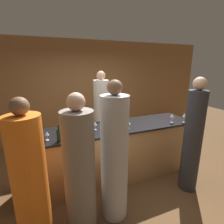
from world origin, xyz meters
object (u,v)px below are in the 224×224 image
object	(u,v)px
bartender	(102,119)
wine_bottle_2	(87,122)
guest_0	(30,183)
wine_bottle_0	(116,119)
guest_2	(80,171)
guest_1	(114,158)
guest_3	(193,139)
wine_bottle_1	(59,135)

from	to	relation	value
bartender	wine_bottle_2	size ratio (longest dim) A/B	6.89
guest_0	bartender	bearing A→B (deg)	49.81
wine_bottle_0	wine_bottle_2	xyz separation A→B (m)	(-0.53, 0.05, -0.00)
guest_2	wine_bottle_0	world-z (taller)	guest_2
guest_1	guest_3	size ratio (longest dim) A/B	1.00
bartender	wine_bottle_0	bearing A→B (deg)	91.39
bartender	guest_1	xyz separation A→B (m)	(-0.39, -1.66, -0.03)
wine_bottle_0	wine_bottle_2	distance (m)	0.53
wine_bottle_1	guest_2	bearing A→B (deg)	-72.80
guest_0	guest_1	xyz separation A→B (m)	(1.05, 0.04, 0.07)
guest_3	guest_1	bearing A→B (deg)	-179.14
guest_3	wine_bottle_0	size ratio (longest dim) A/B	6.52
guest_1	wine_bottle_0	world-z (taller)	guest_1
guest_2	wine_bottle_2	xyz separation A→B (m)	(0.36, 0.97, 0.30)
wine_bottle_2	guest_3	bearing A→B (deg)	-30.99
guest_1	wine_bottle_1	distance (m)	0.87
guest_3	wine_bottle_2	distance (m)	1.82
guest_0	guest_1	size ratio (longest dim) A/B	0.93
wine_bottle_0	wine_bottle_1	world-z (taller)	wine_bottle_0
wine_bottle_1	bartender	bearing A→B (deg)	47.34
wine_bottle_1	wine_bottle_2	world-z (taller)	wine_bottle_2
bartender	wine_bottle_1	distance (m)	1.55
guest_1	guest_2	size ratio (longest dim) A/B	1.07
guest_3	guest_0	bearing A→B (deg)	-178.49
guest_0	guest_3	world-z (taller)	guest_3
wine_bottle_2	guest_2	bearing A→B (deg)	-110.48
guest_1	guest_2	world-z (taller)	guest_1
bartender	guest_0	bearing A→B (deg)	49.81
wine_bottle_0	guest_3	bearing A→B (deg)	-40.79
guest_1	wine_bottle_2	size ratio (longest dim) A/B	6.73
bartender	wine_bottle_0	world-z (taller)	bartender
guest_0	wine_bottle_2	xyz separation A→B (m)	(0.93, 0.99, 0.30)
bartender	guest_3	size ratio (longest dim) A/B	1.03
bartender	guest_3	world-z (taller)	bartender
guest_2	wine_bottle_2	distance (m)	1.08
guest_1	guest_2	bearing A→B (deg)	-177.68
bartender	guest_1	size ratio (longest dim) A/B	1.02
guest_2	guest_1	bearing A→B (deg)	2.32
guest_1	wine_bottle_1	bearing A→B (deg)	141.08
guest_0	guest_2	size ratio (longest dim) A/B	1.00
guest_1	bartender	bearing A→B (deg)	76.79
guest_2	wine_bottle_0	size ratio (longest dim) A/B	6.12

